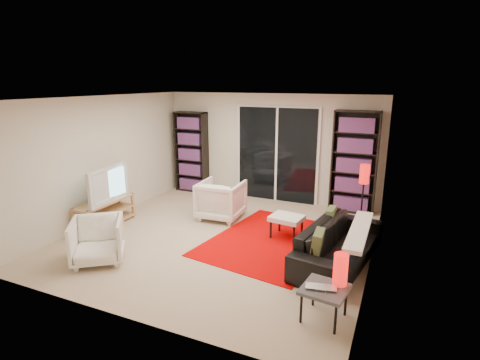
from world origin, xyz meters
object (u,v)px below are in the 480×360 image
Objects in this scene: floor_lamp at (364,182)px; bookshelf_left at (191,152)px; sofa at (339,244)px; armchair_front at (98,240)px; armchair_back at (221,200)px; tv_stand at (105,212)px; ottoman at (287,219)px; bookshelf_right at (354,163)px; side_table at (325,291)px.

bookshelf_left is at bearing 165.59° from floor_lamp.
sofa is 2.77× the size of armchair_front.
floor_lamp is (3.50, 2.80, 0.60)m from armchair_front.
bookshelf_left reaches higher than armchair_back.
tv_stand is (-0.28, -2.70, -0.71)m from bookshelf_left.
ottoman is 0.47× the size of floor_lamp.
tv_stand is (-4.13, -2.70, -0.79)m from bookshelf_right.
sofa is 1.49m from side_table.
bookshelf_right is 1.12m from floor_lamp.
ottoman is 1.08× the size of side_table.
bookshelf_left is 0.95× the size of sofa.
armchair_back is (-2.32, -1.45, -0.67)m from bookshelf_right.
floor_lamp is at bearing 88.49° from side_table.
armchair_front is 3.09m from ottoman.
bookshelf_right is 2.16m from ottoman.
bookshelf_left reaches higher than tv_stand.
sofa is at bearing -31.26° from bookshelf_left.
armchair_back reaches higher than ottoman.
armchair_front is at bearing -139.53° from ottoman.
armchair_front is at bearing -141.37° from floor_lamp.
bookshelf_left is at bearing -46.57° from armchair_back.
sofa is at bearing -29.86° from ottoman.
ottoman is (3.01, -1.86, -0.63)m from bookshelf_left.
bookshelf_left is 3.85m from bookshelf_right.
side_table is (1.07, -2.06, 0.01)m from ottoman.
armchair_front is (-0.87, -2.42, -0.04)m from armchair_back.
bookshelf_left reaches higher than side_table.
armchair_front is at bearing 122.31° from sofa.
sofa is at bearing 155.13° from armchair_back.
bookshelf_right is at bearing 33.17° from tv_stand.
side_table is (0.23, -3.92, -0.69)m from bookshelf_right.
sofa is at bearing -13.57° from armchair_front.
floor_lamp reaches higher than ottoman.
tv_stand is 2.26× the size of side_table.
bookshelf_left is 2.62× the size of armchair_front.
bookshelf_left is 4.73m from sofa.
bookshelf_right is 1.68× the size of tv_stand.
floor_lamp is at bearing 20.18° from tv_stand.
tv_stand is 1.00× the size of floor_lamp.
bookshelf_right is (3.85, -0.00, 0.07)m from bookshelf_left.
side_table is at bearing 132.71° from armchair_back.
bookshelf_left is 3.59m from ottoman.
bookshelf_right is 3.80× the size of side_table.
side_table is at bearing -37.75° from armchair_front.
floor_lamp reaches higher than armchair_front.
bookshelf_right reaches higher than floor_lamp.
bookshelf_right is at bearing 12.63° from sofa.
side_table is at bearing -91.51° from floor_lamp.
armchair_back is (1.53, -1.45, -0.59)m from bookshelf_left.
floor_lamp is (0.16, 1.36, 0.64)m from sofa.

